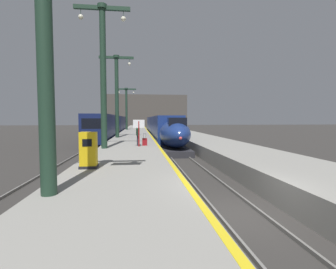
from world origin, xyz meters
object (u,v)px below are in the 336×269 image
object	(u,v)px
regional_train_adjacent	(112,125)
rolling_suitcase	(145,142)
station_column_distant	(126,104)
ticket_machine_yellow	(89,151)
departure_info_board	(139,128)
station_column_far	(117,89)
passenger_near_edge	(138,134)
highspeed_train_main	(161,127)
station_column_mid	(103,64)

from	to	relation	value
regional_train_adjacent	rolling_suitcase	world-z (taller)	regional_train_adjacent
station_column_distant	ticket_machine_yellow	world-z (taller)	station_column_distant
station_column_distant	departure_info_board	xyz separation A→B (m)	(2.56, -32.34, -3.70)
station_column_far	passenger_near_edge	world-z (taller)	station_column_far
station_column_distant	ticket_machine_yellow	distance (m)	41.03
ticket_machine_yellow	departure_info_board	bearing A→B (deg)	75.36
highspeed_train_main	rolling_suitcase	world-z (taller)	highspeed_train_main
station_column_distant	rolling_suitcase	xyz separation A→B (m)	(3.03, -31.66, -4.90)
highspeed_train_main	passenger_near_edge	size ratio (longest dim) A/B	22.57
station_column_distant	rolling_suitcase	world-z (taller)	station_column_distant
regional_train_adjacent	station_column_distant	xyz separation A→B (m)	(2.20, 7.48, 4.13)
passenger_near_edge	departure_info_board	xyz separation A→B (m)	(0.08, -0.65, 0.52)
highspeed_train_main	rolling_suitcase	size ratio (longest dim) A/B	38.85
regional_train_adjacent	station_column_mid	size ratio (longest dim) A/B	3.52
regional_train_adjacent	station_column_far	size ratio (longest dim) A/B	3.82
passenger_near_edge	ticket_machine_yellow	size ratio (longest dim) A/B	1.06
regional_train_adjacent	station_column_distant	distance (m)	8.82
highspeed_train_main	regional_train_adjacent	world-z (taller)	regional_train_adjacent
station_column_mid	station_column_distant	distance (m)	33.28
station_column_distant	rolling_suitcase	bearing A→B (deg)	-84.54
station_column_far	passenger_near_edge	distance (m)	10.89
station_column_far	station_column_distant	xyz separation A→B (m)	(0.00, 22.21, -0.53)
regional_train_adjacent	ticket_machine_yellow	distance (m)	33.41
station_column_far	station_column_mid	bearing A→B (deg)	-90.00
regional_train_adjacent	ticket_machine_yellow	xyz separation A→B (m)	(2.55, -33.31, -0.34)
regional_train_adjacent	station_column_far	distance (m)	15.61
station_column_mid	passenger_near_edge	distance (m)	5.95
highspeed_train_main	station_column_distant	distance (m)	15.60
regional_train_adjacent	station_column_distant	bearing A→B (deg)	73.61
station_column_mid	rolling_suitcase	world-z (taller)	station_column_mid
regional_train_adjacent	departure_info_board	size ratio (longest dim) A/B	17.26
station_column_far	rolling_suitcase	bearing A→B (deg)	-72.24
station_column_far	rolling_suitcase	size ratio (longest dim) A/B	9.76
highspeed_train_main	station_column_distant	size ratio (longest dim) A/B	4.44
regional_train_adjacent	ticket_machine_yellow	size ratio (longest dim) A/B	22.87
rolling_suitcase	ticket_machine_yellow	size ratio (longest dim) A/B	0.61
station_column_far	passenger_near_edge	bearing A→B (deg)	-75.39
highspeed_train_main	departure_info_board	bearing A→B (deg)	-100.21
highspeed_train_main	passenger_near_edge	xyz separation A→B (m)	(-3.43, -17.91, 0.11)
station_column_far	departure_info_board	size ratio (longest dim) A/B	4.52
regional_train_adjacent	station_column_far	bearing A→B (deg)	-81.51
highspeed_train_main	station_column_mid	distance (m)	21.04
rolling_suitcase	station_column_distant	bearing A→B (deg)	95.46
regional_train_adjacent	rolling_suitcase	size ratio (longest dim) A/B	37.27
highspeed_train_main	passenger_near_edge	bearing A→B (deg)	-100.84
ticket_machine_yellow	highspeed_train_main	bearing A→B (deg)	78.39
departure_info_board	station_column_distant	bearing A→B (deg)	94.52
station_column_distant	ticket_machine_yellow	bearing A→B (deg)	-89.51
station_column_mid	regional_train_adjacent	bearing A→B (deg)	94.88
regional_train_adjacent	station_column_mid	xyz separation A→B (m)	(2.20, -25.79, 5.09)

